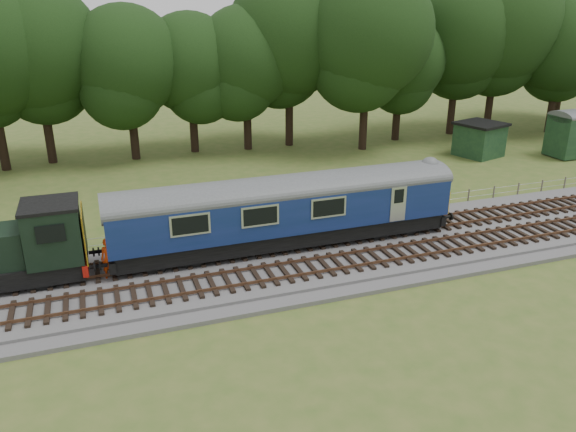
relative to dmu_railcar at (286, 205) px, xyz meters
name	(u,v)px	position (x,y,z in m)	size (l,w,h in m)	color
ground	(361,252)	(3.78, -1.40, -2.61)	(120.00, 120.00, 0.00)	#425F23
ballast	(362,249)	(3.78, -1.40, -2.43)	(70.00, 7.00, 0.35)	#4C4C4F
track_north	(350,235)	(3.78, 0.00, -2.19)	(67.20, 2.40, 0.21)	black
track_south	(376,257)	(3.78, -3.00, -2.19)	(67.20, 2.40, 0.21)	black
fence	(328,222)	(3.78, 3.10, -2.61)	(64.00, 0.12, 1.00)	#6B6054
tree_line	(249,153)	(3.78, 20.60, -2.61)	(70.00, 8.00, 18.00)	black
dmu_railcar	(286,205)	(0.00, 0.00, 0.00)	(18.05, 2.86, 3.88)	black
worker	(109,258)	(-8.97, -0.69, -1.29)	(0.70, 0.46, 1.92)	#F6410C
shed	(479,139)	(22.07, 13.09, -1.16)	(4.35, 4.35, 2.86)	#17321F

